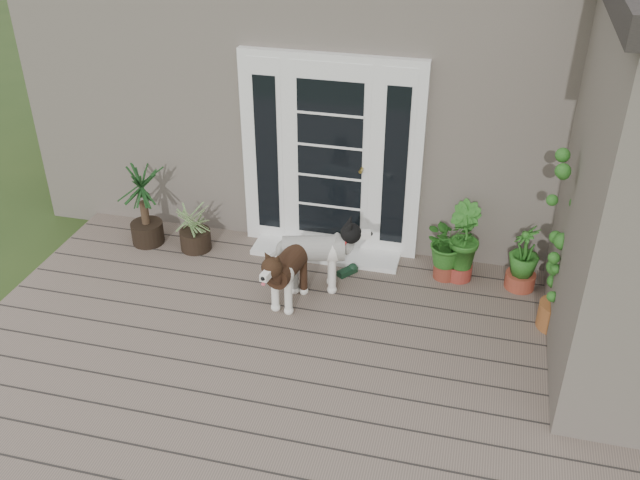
# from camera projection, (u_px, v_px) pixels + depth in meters

# --- Properties ---
(deck) EXTENTS (6.20, 4.60, 0.12)m
(deck) POSITION_uv_depth(u_px,v_px,m) (293.00, 385.00, 5.96)
(deck) COLOR #6B5B4C
(deck) RESTS_ON ground
(house_main) EXTENTS (7.40, 4.00, 3.10)m
(house_main) POSITION_uv_depth(u_px,v_px,m) (385.00, 66.00, 8.73)
(house_main) COLOR #665E54
(house_main) RESTS_ON ground
(door_unit) EXTENTS (1.90, 0.14, 2.15)m
(door_unit) POSITION_uv_depth(u_px,v_px,m) (331.00, 157.00, 7.25)
(door_unit) COLOR white
(door_unit) RESTS_ON deck
(door_step) EXTENTS (1.60, 0.40, 0.05)m
(door_step) POSITION_uv_depth(u_px,v_px,m) (326.00, 253.00, 7.62)
(door_step) COLOR white
(door_step) RESTS_ON deck
(brindle_dog) EXTENTS (0.46, 0.83, 0.65)m
(brindle_dog) POSITION_uv_depth(u_px,v_px,m) (289.00, 274.00, 6.73)
(brindle_dog) COLOR #3E2516
(brindle_dog) RESTS_ON deck
(white_dog) EXTENTS (0.89, 0.56, 0.68)m
(white_dog) POSITION_uv_depth(u_px,v_px,m) (314.00, 259.00, 6.92)
(white_dog) COLOR silver
(white_dog) RESTS_ON deck
(spider_plant) EXTENTS (0.64, 0.64, 0.60)m
(spider_plant) POSITION_uv_depth(u_px,v_px,m) (194.00, 225.00, 7.60)
(spider_plant) COLOR #77975C
(spider_plant) RESTS_ON deck
(yucca) EXTENTS (0.82, 0.82, 0.97)m
(yucca) POSITION_uv_depth(u_px,v_px,m) (143.00, 204.00, 7.61)
(yucca) COLOR black
(yucca) RESTS_ON deck
(herb_a) EXTENTS (0.68, 0.68, 0.63)m
(herb_a) POSITION_uv_depth(u_px,v_px,m) (447.00, 251.00, 7.11)
(herb_a) COLOR #1D6623
(herb_a) RESTS_ON deck
(herb_b) EXTENTS (0.57, 0.57, 0.62)m
(herb_b) POSITION_uv_depth(u_px,v_px,m) (461.00, 252.00, 7.10)
(herb_b) COLOR #1B5F1B
(herb_b) RESTS_ON deck
(herb_c) EXTENTS (0.37, 0.37, 0.55)m
(herb_c) POSITION_uv_depth(u_px,v_px,m) (523.00, 264.00, 6.97)
(herb_c) COLOR #17511C
(herb_c) RESTS_ON deck
(sapling) EXTENTS (0.54, 0.54, 1.80)m
(sapling) POSITION_uv_depth(u_px,v_px,m) (572.00, 244.00, 6.09)
(sapling) COLOR #245718
(sapling) RESTS_ON deck
(clog_left) EXTENTS (0.18, 0.31, 0.09)m
(clog_left) POSITION_uv_depth(u_px,v_px,m) (333.00, 252.00, 7.60)
(clog_left) COLOR #153518
(clog_left) RESTS_ON deck
(clog_right) EXTENTS (0.25, 0.28, 0.08)m
(clog_right) POSITION_uv_depth(u_px,v_px,m) (347.00, 271.00, 7.29)
(clog_right) COLOR black
(clog_right) RESTS_ON deck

